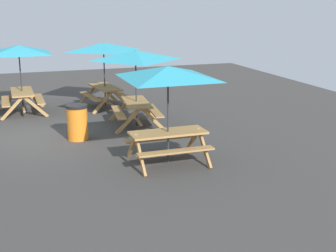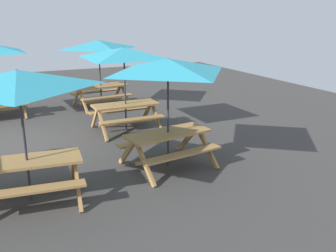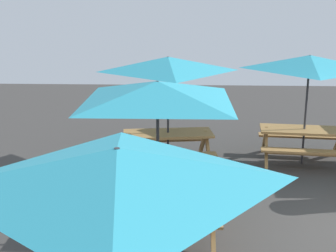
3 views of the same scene
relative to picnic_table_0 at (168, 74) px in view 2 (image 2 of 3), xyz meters
name	(u,v)px [view 2 (image 2 of 3)]	position (x,y,z in m)	size (l,w,h in m)	color
ground_plane	(9,146)	(3.04, -2.84, -1.99)	(25.23, 25.23, 0.00)	#3D3A38
picnic_table_0	(168,74)	(0.00, 0.00, 0.00)	(2.26, 2.26, 2.34)	#A87A44
picnic_table_3	(124,59)	(-0.03, -2.83, 0.00)	(2.83, 2.83, 2.34)	#A87A44
picnic_table_4	(99,50)	(-0.14, -5.81, 0.00)	(2.22, 2.22, 2.34)	#A87A44
picnic_table_6	(19,89)	(2.84, 0.39, 0.00)	(2.20, 2.20, 2.34)	#A87A44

